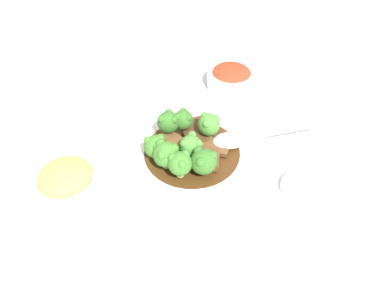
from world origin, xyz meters
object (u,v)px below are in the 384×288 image
(broccoli_floret_0, at_px, (168,122))
(beef_strip_3, at_px, (201,127))
(beef_strip_2, at_px, (178,144))
(broccoli_floret_1, at_px, (209,124))
(main_plate, at_px, (192,153))
(beef_strip_0, at_px, (210,159))
(broccoli_floret_3, at_px, (191,146))
(side_bowl_appetizer, at_px, (68,183))
(serving_spoon, at_px, (238,139))
(broccoli_floret_2, at_px, (155,146))
(beef_strip_4, at_px, (215,146))
(broccoli_floret_6, at_px, (183,120))
(sauce_dish, at_px, (302,187))
(side_bowl_kimchi, at_px, (231,77))
(broccoli_floret_5, at_px, (180,163))
(broccoli_floret_4, at_px, (166,154))
(broccoli_floret_7, at_px, (204,161))
(beef_strip_1, at_px, (194,136))

(broccoli_floret_0, bearing_deg, beef_strip_3, 170.29)
(beef_strip_2, relative_size, broccoli_floret_1, 1.47)
(main_plate, distance_m, beef_strip_0, 0.04)
(beef_strip_3, relative_size, broccoli_floret_3, 1.23)
(side_bowl_appetizer, bearing_deg, serving_spoon, 174.40)
(beef_strip_3, relative_size, broccoli_floret_2, 1.29)
(beef_strip_4, xyz_separation_m, broccoli_floret_6, (0.03, -0.06, 0.03))
(side_bowl_appetizer, height_order, sauce_dish, side_bowl_appetizer)
(side_bowl_kimchi, bearing_deg, broccoli_floret_6, 33.46)
(broccoli_floret_5, distance_m, serving_spoon, 0.13)
(broccoli_floret_6, bearing_deg, side_bowl_kimchi, -146.54)
(broccoli_floret_4, distance_m, broccoli_floret_6, 0.09)
(beef_strip_0, height_order, broccoli_floret_3, broccoli_floret_3)
(broccoli_floret_1, bearing_deg, main_plate, 21.05)
(beef_strip_0, relative_size, beef_strip_3, 1.06)
(beef_strip_0, distance_m, broccoli_floret_1, 0.07)
(beef_strip_4, distance_m, broccoli_floret_7, 0.07)
(beef_strip_2, bearing_deg, broccoli_floret_3, 108.02)
(beef_strip_2, distance_m, sauce_dish, 0.23)
(main_plate, relative_size, broccoli_floret_0, 5.33)
(broccoli_floret_2, relative_size, broccoli_floret_6, 0.87)
(broccoli_floret_2, height_order, broccoli_floret_3, broccoli_floret_3)
(main_plate, xyz_separation_m, sauce_dish, (-0.13, 0.15, -0.00))
(broccoli_floret_3, bearing_deg, beef_strip_1, -124.29)
(broccoli_floret_2, relative_size, broccoli_floret_4, 0.85)
(beef_strip_0, bearing_deg, broccoli_floret_1, -116.49)
(main_plate, distance_m, beef_strip_2, 0.03)
(serving_spoon, bearing_deg, broccoli_floret_4, -1.06)
(broccoli_floret_7, bearing_deg, broccoli_floret_2, -51.51)
(beef_strip_0, bearing_deg, broccoli_floret_4, -17.86)
(broccoli_floret_5, bearing_deg, broccoli_floret_1, -144.76)
(beef_strip_1, relative_size, broccoli_floret_0, 1.01)
(broccoli_floret_0, xyz_separation_m, broccoli_floret_2, (0.04, 0.04, -0.01))
(beef_strip_1, relative_size, broccoli_floret_2, 1.23)
(beef_strip_4, bearing_deg, broccoli_floret_5, 20.16)
(broccoli_floret_5, distance_m, sauce_dish, 0.21)
(beef_strip_2, xyz_separation_m, beef_strip_4, (-0.06, 0.03, -0.00))
(side_bowl_kimchi, relative_size, sauce_dish, 1.52)
(beef_strip_1, distance_m, beef_strip_2, 0.04)
(beef_strip_3, bearing_deg, broccoli_floret_4, 31.42)
(beef_strip_1, xyz_separation_m, serving_spoon, (-0.07, 0.04, 0.00))
(broccoli_floret_5, relative_size, broccoli_floret_6, 0.99)
(serving_spoon, bearing_deg, broccoli_floret_3, -2.86)
(beef_strip_0, distance_m, side_bowl_kimchi, 0.26)
(broccoli_floret_2, distance_m, broccoli_floret_4, 0.03)
(beef_strip_4, height_order, serving_spoon, serving_spoon)
(broccoli_floret_1, distance_m, side_bowl_kimchi, 0.20)
(beef_strip_0, relative_size, side_bowl_kimchi, 0.55)
(beef_strip_1, height_order, serving_spoon, serving_spoon)
(beef_strip_4, xyz_separation_m, broccoli_floret_0, (0.06, -0.07, 0.03))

